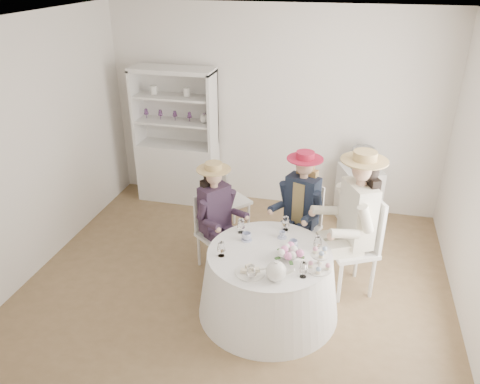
# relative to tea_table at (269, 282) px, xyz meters

# --- Properties ---
(ground) EXTENTS (4.50, 4.50, 0.00)m
(ground) POSITION_rel_tea_table_xyz_m (-0.40, 0.37, -0.34)
(ground) COLOR brown
(ground) RESTS_ON ground
(ceiling) EXTENTS (4.50, 4.50, 0.00)m
(ceiling) POSITION_rel_tea_table_xyz_m (-0.40, 0.37, 2.36)
(ceiling) COLOR white
(ceiling) RESTS_ON wall_back
(wall_back) EXTENTS (4.50, 0.00, 4.50)m
(wall_back) POSITION_rel_tea_table_xyz_m (-0.40, 2.37, 1.01)
(wall_back) COLOR white
(wall_back) RESTS_ON ground
(wall_front) EXTENTS (4.50, 0.00, 4.50)m
(wall_front) POSITION_rel_tea_table_xyz_m (-0.40, -1.63, 1.01)
(wall_front) COLOR white
(wall_front) RESTS_ON ground
(wall_left) EXTENTS (0.00, 4.50, 4.50)m
(wall_left) POSITION_rel_tea_table_xyz_m (-2.65, 0.37, 1.01)
(wall_left) COLOR white
(wall_left) RESTS_ON ground
(tea_table) EXTENTS (1.39, 1.39, 0.68)m
(tea_table) POSITION_rel_tea_table_xyz_m (0.00, 0.00, 0.00)
(tea_table) COLOR white
(tea_table) RESTS_ON ground
(hutch) EXTENTS (1.13, 0.44, 1.90)m
(hutch) POSITION_rel_tea_table_xyz_m (-1.72, 2.13, 0.34)
(hutch) COLOR silver
(hutch) RESTS_ON ground
(side_table) EXTENTS (0.63, 0.63, 0.75)m
(side_table) POSITION_rel_tea_table_xyz_m (0.81, 2.08, 0.04)
(side_table) COLOR silver
(side_table) RESTS_ON ground
(hatbox) EXTENTS (0.32, 0.32, 0.28)m
(hatbox) POSITION_rel_tea_table_xyz_m (0.81, 2.08, 0.55)
(hatbox) COLOR black
(hatbox) RESTS_ON side_table
(guest_left) EXTENTS (0.55, 0.52, 1.28)m
(guest_left) POSITION_rel_tea_table_xyz_m (-0.70, 0.59, 0.38)
(guest_left) COLOR silver
(guest_left) RESTS_ON ground
(guest_mid) EXTENTS (0.52, 0.57, 1.37)m
(guest_mid) POSITION_rel_tea_table_xyz_m (0.18, 0.90, 0.44)
(guest_mid) COLOR silver
(guest_mid) RESTS_ON ground
(guest_right) EXTENTS (0.67, 0.61, 1.57)m
(guest_right) POSITION_rel_tea_table_xyz_m (0.75, 0.53, 0.55)
(guest_right) COLOR silver
(guest_right) RESTS_ON ground
(spare_chair) EXTENTS (0.57, 0.57, 0.97)m
(spare_chair) POSITION_rel_tea_table_xyz_m (-0.79, 1.30, 0.18)
(spare_chair) COLOR silver
(spare_chair) RESTS_ON ground
(teacup_a) EXTENTS (0.10, 0.10, 0.07)m
(teacup_a) POSITION_rel_tea_table_xyz_m (-0.26, 0.17, 0.38)
(teacup_a) COLOR white
(teacup_a) RESTS_ON tea_table
(teacup_b) EXTENTS (0.09, 0.09, 0.06)m
(teacup_b) POSITION_rel_tea_table_xyz_m (0.07, 0.29, 0.37)
(teacup_b) COLOR white
(teacup_b) RESTS_ON tea_table
(teacup_c) EXTENTS (0.09, 0.09, 0.07)m
(teacup_c) POSITION_rel_tea_table_xyz_m (0.20, 0.16, 0.38)
(teacup_c) COLOR white
(teacup_c) RESTS_ON tea_table
(flower_bowl) EXTENTS (0.22, 0.22, 0.05)m
(flower_bowl) POSITION_rel_tea_table_xyz_m (0.19, -0.03, 0.37)
(flower_bowl) COLOR white
(flower_bowl) RESTS_ON tea_table
(flower_arrangement) EXTENTS (0.20, 0.20, 0.07)m
(flower_arrangement) POSITION_rel_tea_table_xyz_m (0.19, -0.08, 0.44)
(flower_arrangement) COLOR pink
(flower_arrangement) RESTS_ON tea_table
(table_teapot) EXTENTS (0.26, 0.18, 0.19)m
(table_teapot) POSITION_rel_tea_table_xyz_m (0.13, -0.38, 0.43)
(table_teapot) COLOR white
(table_teapot) RESTS_ON tea_table
(sandwich_plate) EXTENTS (0.26, 0.26, 0.06)m
(sandwich_plate) POSITION_rel_tea_table_xyz_m (-0.11, -0.35, 0.36)
(sandwich_plate) COLOR white
(sandwich_plate) RESTS_ON tea_table
(cupcake_stand) EXTENTS (0.23, 0.23, 0.21)m
(cupcake_stand) POSITION_rel_tea_table_xyz_m (0.48, -0.15, 0.42)
(cupcake_stand) COLOR white
(cupcake_stand) RESTS_ON tea_table
(stemware_set) EXTENTS (0.94, 0.98, 0.15)m
(stemware_set) POSITION_rel_tea_table_xyz_m (-0.00, 0.00, 0.42)
(stemware_set) COLOR white
(stemware_set) RESTS_ON tea_table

